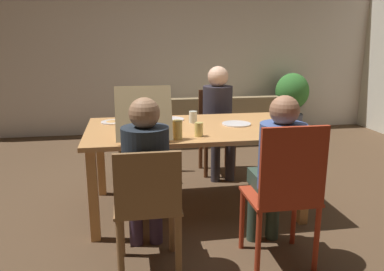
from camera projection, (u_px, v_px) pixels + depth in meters
The scene contains 19 objects.
ground_plane at pixel (194, 207), 3.54m from camera, with size 20.00×20.00×0.00m, color brown.
back_wall at pixel (161, 48), 6.12m from camera, with size 7.16×0.12×2.71m, color silver.
dining_table at pixel (194, 136), 3.37m from camera, with size 1.85×1.07×0.76m.
chair_0 at pixel (148, 207), 2.41m from camera, with size 0.42×0.43×0.87m.
person_0 at pixel (146, 169), 2.51m from camera, with size 0.30×0.53×1.16m.
chair_1 at pixel (286, 189), 2.48m from camera, with size 0.45×0.41×1.00m.
person_1 at pixel (278, 164), 2.61m from camera, with size 0.31×0.48×1.16m.
chair_2 at pixel (216, 129), 4.43m from camera, with size 0.38×0.38×0.94m.
person_2 at pixel (219, 111), 4.25m from camera, with size 0.33×0.51×1.22m.
chair_3 at pixel (138, 133), 4.25m from camera, with size 0.45×0.45×0.94m.
pizza_box_0 at pixel (143, 128), 3.06m from camera, with size 0.41×0.57×0.41m.
plate_0 at pixel (172, 119), 3.62m from camera, with size 0.23×0.23×0.01m.
plate_1 at pixel (236, 124), 3.43m from camera, with size 0.26×0.26×0.01m.
plate_2 at pixel (112, 122), 3.50m from camera, with size 0.20×0.20×0.03m.
drinking_glass_0 at pixel (199, 129), 3.01m from camera, with size 0.07×0.07×0.11m, color #DFC867.
drinking_glass_1 at pixel (177, 130), 2.92m from camera, with size 0.08×0.08×0.15m, color #E2C260.
drinking_glass_2 at pixel (193, 117), 3.50m from camera, with size 0.07×0.07×0.11m, color silver.
couch at pixel (213, 123), 5.82m from camera, with size 1.78×0.89×0.70m.
potted_plant at pixel (292, 98), 6.29m from camera, with size 0.54×0.54×0.97m.
Camera 1 is at (-0.56, -3.22, 1.51)m, focal length 35.95 mm.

